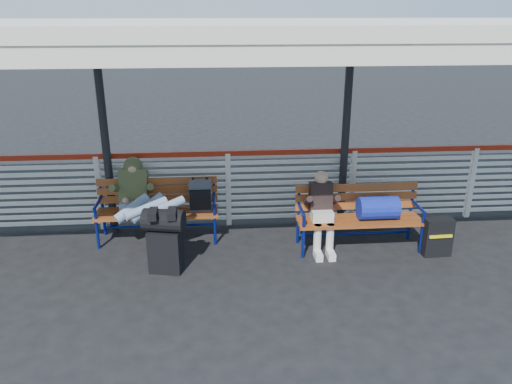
{
  "coord_description": "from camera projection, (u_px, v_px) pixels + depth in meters",
  "views": [
    {
      "loc": [
        -0.16,
        -5.55,
        3.31
      ],
      "look_at": [
        0.37,
        1.0,
        0.88
      ],
      "focal_mm": 35.0,
      "sensor_mm": 36.0,
      "label": 1
    }
  ],
  "objects": [
    {
      "name": "ground",
      "position": [
        234.0,
        285.0,
        6.35
      ],
      "size": [
        60.0,
        60.0,
        0.0
      ],
      "primitive_type": "plane",
      "color": "black",
      "rests_on": "ground"
    },
    {
      "name": "bench_left",
      "position": [
        171.0,
        201.0,
        7.45
      ],
      "size": [
        1.8,
        0.56,
        0.93
      ],
      "color": "#9E501E",
      "rests_on": "ground"
    },
    {
      "name": "luggage_stack",
      "position": [
        165.0,
        238.0,
        6.52
      ],
      "size": [
        0.58,
        0.4,
        0.88
      ],
      "rotation": [
        0.0,
        0.0,
        -0.21
      ],
      "color": "black",
      "rests_on": "ground"
    },
    {
      "name": "fence",
      "position": [
        228.0,
        186.0,
        7.89
      ],
      "size": [
        12.08,
        0.08,
        1.24
      ],
      "color": "silver",
      "rests_on": "ground"
    },
    {
      "name": "traveler_man",
      "position": [
        143.0,
        202.0,
        7.05
      ],
      "size": [
        0.94,
        1.64,
        0.77
      ],
      "color": "#7B8EA6",
      "rests_on": "ground"
    },
    {
      "name": "companion_person",
      "position": [
        322.0,
        211.0,
        7.09
      ],
      "size": [
        0.32,
        0.66,
        1.15
      ],
      "color": "beige",
      "rests_on": "ground"
    },
    {
      "name": "canopy",
      "position": [
        227.0,
        31.0,
        6.1
      ],
      "size": [
        12.6,
        3.6,
        3.16
      ],
      "color": "silver",
      "rests_on": "ground"
    },
    {
      "name": "bench_right",
      "position": [
        368.0,
        210.0,
        7.15
      ],
      "size": [
        1.8,
        0.56,
        0.92
      ],
      "color": "#9E501E",
      "rests_on": "ground"
    },
    {
      "name": "suitcase_side",
      "position": [
        437.0,
        236.0,
        7.04
      ],
      "size": [
        0.41,
        0.26,
        0.55
      ],
      "rotation": [
        0.0,
        0.0,
        0.04
      ],
      "color": "black",
      "rests_on": "ground"
    }
  ]
}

